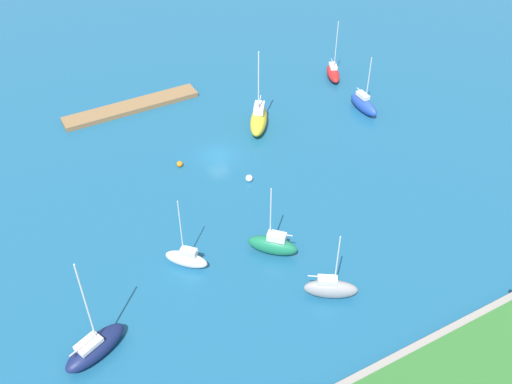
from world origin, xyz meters
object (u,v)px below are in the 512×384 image
mooring_buoy_orange (180,164)px  mooring_buoy_white (249,178)px  sailboat_blue_lone_south (364,104)px  sailboat_red_off_beacon (333,73)px  sailboat_yellow_lone_north (259,119)px  pier_dock (131,107)px  sailboat_white_mid_basin (186,259)px  sailboat_gray_near_pier (331,288)px  sailboat_green_west_end (273,245)px  sailboat_navy_far_north (95,347)px

mooring_buoy_orange → mooring_buoy_white: (-6.20, 6.59, 0.06)m
sailboat_blue_lone_south → sailboat_red_off_beacon: sailboat_red_off_beacon is taller
sailboat_yellow_lone_north → pier_dock: bearing=-98.7°
sailboat_blue_lone_south → mooring_buoy_white: bearing=-73.7°
sailboat_blue_lone_south → pier_dock: bearing=-119.0°
sailboat_blue_lone_south → sailboat_yellow_lone_north: size_ratio=0.73×
sailboat_white_mid_basin → mooring_buoy_white: 14.91m
sailboat_yellow_lone_north → sailboat_gray_near_pier: size_ratio=1.40×
sailboat_yellow_lone_north → mooring_buoy_orange: bearing=-43.2°
sailboat_blue_lone_south → sailboat_white_mid_basin: bearing=-65.3°
pier_dock → mooring_buoy_orange: (-0.85, 15.39, 0.04)m
sailboat_blue_lone_south → mooring_buoy_orange: (27.43, -0.53, -0.71)m
sailboat_gray_near_pier → sailboat_red_off_beacon: bearing=88.1°
sailboat_gray_near_pier → sailboat_red_off_beacon: sailboat_red_off_beacon is taller
sailboat_gray_near_pier → sailboat_green_west_end: 7.97m
sailboat_navy_far_north → mooring_buoy_white: 27.48m
sailboat_white_mid_basin → sailboat_navy_far_north: size_ratio=0.77×
sailboat_white_mid_basin → mooring_buoy_white: sailboat_white_mid_basin is taller
sailboat_gray_near_pier → mooring_buoy_white: (-1.33, -19.21, -0.70)m
sailboat_gray_near_pier → sailboat_navy_far_north: bearing=-158.8°
pier_dock → sailboat_gray_near_pier: bearing=97.9°
sailboat_white_mid_basin → mooring_buoy_orange: size_ratio=11.72×
sailboat_blue_lone_south → mooring_buoy_white: 22.09m
mooring_buoy_orange → mooring_buoy_white: mooring_buoy_white is taller
sailboat_white_mid_basin → sailboat_navy_far_north: 12.66m
mooring_buoy_orange → sailboat_gray_near_pier: bearing=100.7°
mooring_buoy_orange → sailboat_red_off_beacon: bearing=-162.5°
pier_dock → sailboat_red_off_beacon: (-29.75, 6.26, 0.53)m
sailboat_navy_far_north → mooring_buoy_white: sailboat_navy_far_north is taller
sailboat_yellow_lone_north → sailboat_gray_near_pier: sailboat_yellow_lone_north is taller
sailboat_white_mid_basin → sailboat_red_off_beacon: size_ratio=0.95×
sailboat_red_off_beacon → sailboat_green_west_end: bearing=-20.2°
mooring_buoy_orange → sailboat_yellow_lone_north: bearing=-167.6°
pier_dock → sailboat_white_mid_basin: size_ratio=2.20×
sailboat_blue_lone_south → sailboat_gray_near_pier: (22.56, 25.28, 0.04)m
sailboat_blue_lone_south → sailboat_red_off_beacon: (-1.47, -9.66, -0.22)m
sailboat_green_west_end → sailboat_red_off_beacon: 37.65m
sailboat_yellow_lone_north → sailboat_green_west_end: (9.73, 20.85, -0.21)m
sailboat_red_off_beacon → mooring_buoy_white: sailboat_red_off_beacon is taller
sailboat_white_mid_basin → sailboat_red_off_beacon: (-34.62, -24.66, -0.14)m
pier_dock → sailboat_blue_lone_south: bearing=150.6°
sailboat_yellow_lone_north → mooring_buoy_white: sailboat_yellow_lone_north is taller
sailboat_gray_near_pier → pier_dock: bearing=130.5°
sailboat_gray_near_pier → mooring_buoy_orange: size_ratio=10.96×
pier_dock → sailboat_white_mid_basin: 31.31m
sailboat_white_mid_basin → sailboat_red_off_beacon: bearing=-98.6°
sailboat_blue_lone_south → mooring_buoy_orange: 27.44m
sailboat_green_west_end → mooring_buoy_white: (-3.32, -11.49, -0.69)m
sailboat_navy_far_north → sailboat_yellow_lone_north: size_ratio=1.00×
sailboat_red_off_beacon → mooring_buoy_white: size_ratio=10.71×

